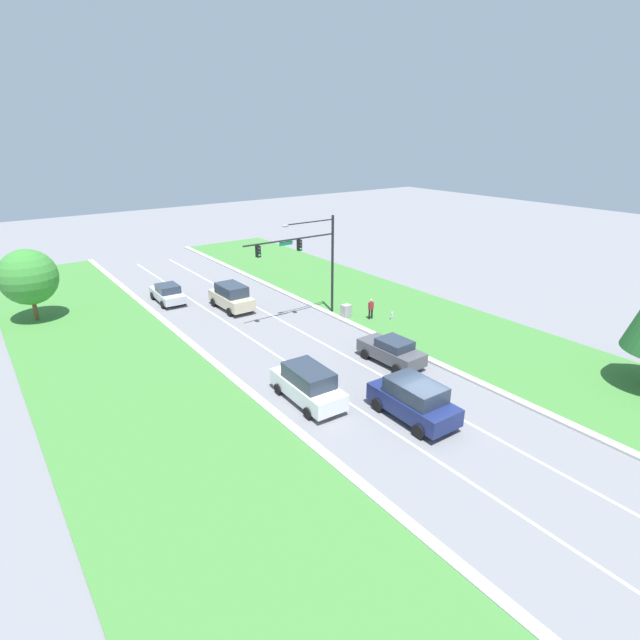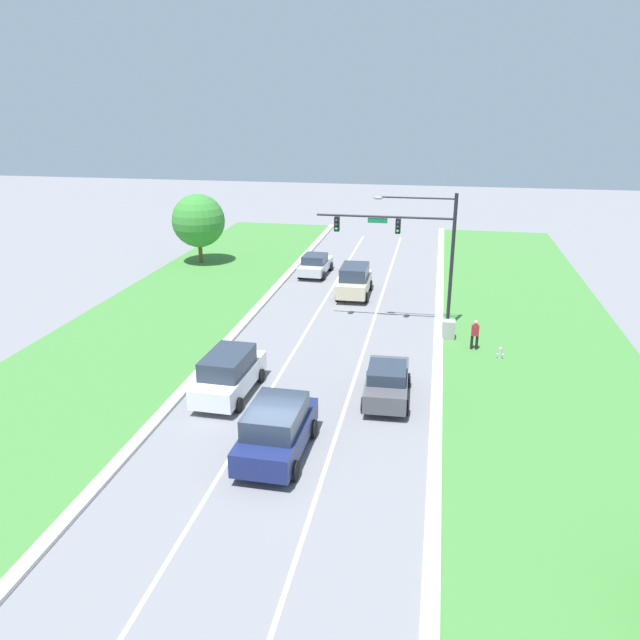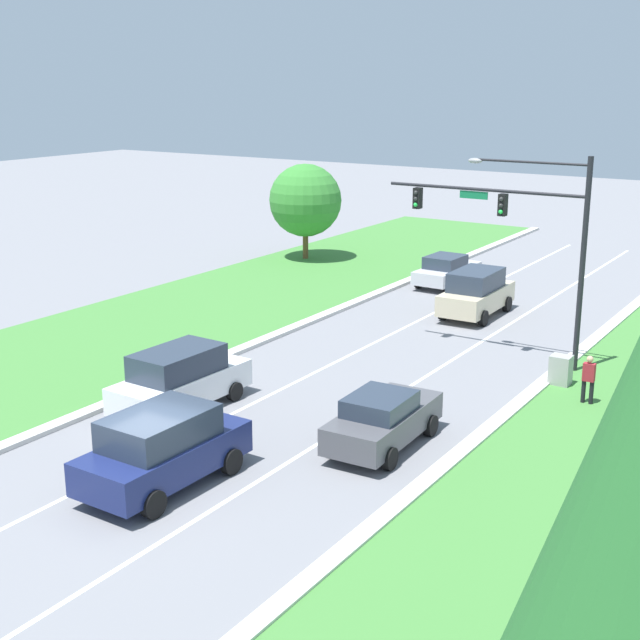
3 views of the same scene
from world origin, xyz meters
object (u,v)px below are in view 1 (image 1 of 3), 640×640
utility_cabinet (346,312)px  oak_near_left_tree (28,277)px  pedestrian (371,308)px  silver_sedan (168,293)px  navy_suv (414,400)px  fire_hydrant (392,316)px  graphite_sedan (392,351)px  white_suv (308,384)px  champagne_suv (232,297)px  traffic_signal_mast (309,253)px

utility_cabinet → oak_near_left_tree: (-19.56, 13.60, 2.92)m
utility_cabinet → pedestrian: 1.94m
silver_sedan → navy_suv: size_ratio=0.94×
navy_suv → fire_hydrant: navy_suv is taller
fire_hydrant → utility_cabinet: bearing=137.0°
silver_sedan → oak_near_left_tree: size_ratio=0.82×
graphite_sedan → pedestrian: (4.03, 6.52, 0.10)m
pedestrian → oak_near_left_tree: size_ratio=0.30×
graphite_sedan → utility_cabinet: 8.33m
white_suv → navy_suv: size_ratio=1.03×
white_suv → graphite_sedan: white_suv is taller
silver_sedan → fire_hydrant: 18.96m
champagne_suv → graphite_sedan: size_ratio=1.04×
traffic_signal_mast → utility_cabinet: traffic_signal_mast is taller
white_suv → pedestrian: bearing=35.9°
oak_near_left_tree → navy_suv: bearing=-63.7°
oak_near_left_tree → silver_sedan: bearing=-9.7°
traffic_signal_mast → fire_hydrant: bearing=-40.7°
navy_suv → white_suv: bearing=127.8°
champagne_suv → fire_hydrant: champagne_suv is taller
champagne_suv → utility_cabinet: 9.50m
navy_suv → fire_hydrant: (8.87, 10.81, -0.72)m
graphite_sedan → pedestrian: 7.67m
traffic_signal_mast → oak_near_left_tree: bearing=145.6°
graphite_sedan → utility_cabinet: (2.69, 7.88, -0.28)m
utility_cabinet → fire_hydrant: size_ratio=1.58×
champagne_suv → traffic_signal_mast: bearing=-54.8°
traffic_signal_mast → white_suv: size_ratio=1.56×
traffic_signal_mast → silver_sedan: bearing=126.5°
champagne_suv → navy_suv: size_ratio=0.97×
graphite_sedan → navy_suv: bearing=-126.0°
graphite_sedan → champagne_suv: bearing=101.1°
navy_suv → fire_hydrant: bearing=51.8°
silver_sedan → fire_hydrant: bearing=-47.3°
graphite_sedan → fire_hydrant: graphite_sedan is taller
oak_near_left_tree → pedestrian: bearing=-35.6°
fire_hydrant → navy_suv: bearing=-129.4°
white_suv → oak_near_left_tree: 24.55m
graphite_sedan → silver_sedan: (-7.11, 19.82, -0.03)m
champagne_suv → pedestrian: 11.38m
graphite_sedan → silver_sedan: 21.06m
silver_sedan → utility_cabinet: bearing=-48.7°
white_suv → oak_near_left_tree: oak_near_left_tree is taller
fire_hydrant → oak_near_left_tree: bearing=144.1°
graphite_sedan → utility_cabinet: bearing=69.1°
pedestrian → oak_near_left_tree: (-20.90, 14.96, 2.53)m
fire_hydrant → champagne_suv: bearing=132.5°
oak_near_left_tree → fire_hydrant: bearing=-35.9°
silver_sedan → oak_near_left_tree: (-9.76, 1.66, 2.67)m
traffic_signal_mast → fire_hydrant: (4.84, -4.16, -4.84)m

